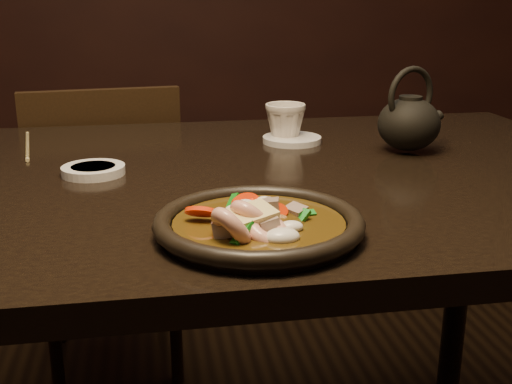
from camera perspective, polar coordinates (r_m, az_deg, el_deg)
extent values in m
cube|color=black|center=(1.09, -6.21, 0.58)|extent=(1.60, 0.90, 0.04)
cylinder|color=black|center=(1.75, 17.64, -6.58)|extent=(0.06, 0.06, 0.71)
cube|color=black|center=(1.83, -13.09, -3.68)|extent=(0.43, 0.43, 0.04)
cylinder|color=black|center=(2.07, -8.57, -7.18)|extent=(0.03, 0.03, 0.38)
cylinder|color=black|center=(1.79, -7.17, -11.26)|extent=(0.03, 0.03, 0.38)
cylinder|color=black|center=(2.06, -17.37, -7.94)|extent=(0.03, 0.03, 0.38)
cylinder|color=black|center=(1.78, -17.49, -12.18)|extent=(0.03, 0.03, 0.38)
cube|color=black|center=(1.59, -13.25, 1.59)|extent=(0.37, 0.07, 0.41)
cylinder|color=black|center=(0.81, 0.25, -3.44)|extent=(0.24, 0.24, 0.01)
torus|color=black|center=(0.80, 0.25, -2.68)|extent=(0.27, 0.27, 0.02)
cylinder|color=#3A270A|center=(0.81, 0.25, -2.93)|extent=(0.22, 0.22, 0.01)
ellipsoid|color=#3A270A|center=(0.81, 0.25, -2.93)|extent=(0.12, 0.11, 0.03)
torus|color=#E0A88D|center=(0.76, 0.94, -3.40)|extent=(0.07, 0.07, 0.04)
torus|color=#E0A88D|center=(0.74, -2.23, -3.24)|extent=(0.07, 0.07, 0.05)
torus|color=#E0A88D|center=(0.78, -0.48, -2.28)|extent=(0.07, 0.07, 0.05)
cube|color=gray|center=(0.81, 0.14, -1.98)|extent=(0.04, 0.03, 0.03)
cube|color=gray|center=(0.83, 1.04, -1.48)|extent=(0.03, 0.03, 0.03)
cube|color=gray|center=(0.76, -2.91, -3.22)|extent=(0.03, 0.03, 0.03)
cube|color=gray|center=(0.77, 1.14, -3.04)|extent=(0.03, 0.03, 0.03)
cube|color=gray|center=(0.81, 1.27, -1.41)|extent=(0.03, 0.03, 0.03)
cube|color=gray|center=(0.82, 3.51, -1.97)|extent=(0.03, 0.04, 0.03)
cylinder|color=#F62F07|center=(0.77, 0.46, -2.88)|extent=(0.05, 0.04, 0.04)
cylinder|color=#F62F07|center=(0.80, 1.42, -1.69)|extent=(0.05, 0.04, 0.04)
cylinder|color=#F62F07|center=(0.80, -4.91, -1.76)|extent=(0.05, 0.05, 0.03)
cylinder|color=#F62F07|center=(0.86, -0.33, -1.21)|extent=(0.02, 0.04, 0.04)
cylinder|color=#F62F07|center=(0.85, -0.94, -0.85)|extent=(0.05, 0.04, 0.04)
cube|color=#146D17|center=(0.77, -2.33, -3.09)|extent=(0.04, 0.02, 0.01)
cube|color=#146D17|center=(0.80, -0.86, -1.93)|extent=(0.02, 0.04, 0.01)
cube|color=#146D17|center=(0.83, 4.05, -2.01)|extent=(0.04, 0.02, 0.01)
cube|color=#146D17|center=(0.80, 3.87, -2.58)|extent=(0.03, 0.03, 0.03)
cube|color=#146D17|center=(0.74, -1.24, -3.69)|extent=(0.03, 0.03, 0.02)
cube|color=#146D17|center=(0.86, -2.21, -1.15)|extent=(0.03, 0.04, 0.03)
ellipsoid|color=silver|center=(0.78, 3.13, -3.14)|extent=(0.03, 0.02, 0.02)
ellipsoid|color=silver|center=(0.86, 0.72, -1.06)|extent=(0.03, 0.02, 0.02)
ellipsoid|color=silver|center=(0.83, -0.98, -1.38)|extent=(0.03, 0.02, 0.02)
ellipsoid|color=silver|center=(0.83, -1.46, -1.54)|extent=(0.04, 0.02, 0.02)
ellipsoid|color=silver|center=(0.75, 2.34, -4.01)|extent=(0.04, 0.03, 0.02)
cube|color=#E1CD86|center=(0.77, -0.76, -2.22)|extent=(0.08, 0.07, 0.03)
cylinder|color=silver|center=(1.11, -14.26, 1.89)|extent=(0.11, 0.11, 0.01)
cylinder|color=silver|center=(1.31, 3.21, 4.68)|extent=(0.12, 0.12, 0.01)
imported|color=beige|center=(1.31, 2.62, 6.32)|extent=(0.10, 0.10, 0.08)
cylinder|color=tan|center=(1.34, -19.65, 3.85)|extent=(0.04, 0.23, 0.01)
cylinder|color=tan|center=(1.35, -19.65, 3.96)|extent=(0.04, 0.23, 0.01)
ellipsoid|color=black|center=(1.25, 13.43, 5.90)|extent=(0.12, 0.12, 0.10)
cylinder|color=black|center=(1.24, 13.57, 7.89)|extent=(0.04, 0.04, 0.02)
cylinder|color=black|center=(1.29, 15.31, 6.11)|extent=(0.06, 0.04, 0.04)
torus|color=black|center=(1.24, 13.60, 8.34)|extent=(0.11, 0.05, 0.11)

